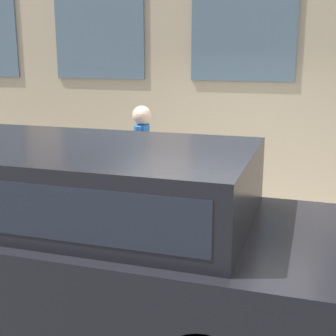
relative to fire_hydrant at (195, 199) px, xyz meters
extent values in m
plane|color=#514F4C|center=(-0.66, -0.31, -0.61)|extent=(80.00, 80.00, 0.00)
cube|color=#9E9B93|center=(0.46, -0.31, -0.52)|extent=(2.24, 60.00, 0.18)
cube|color=#4C6070|center=(1.56, -0.31, 2.23)|extent=(0.03, 1.58, 1.57)
cube|color=#4C6070|center=(1.56, 2.05, 2.23)|extent=(0.03, 1.58, 1.57)
cylinder|color=gold|center=(0.00, 0.00, -0.41)|extent=(0.35, 0.35, 0.04)
cylinder|color=gold|center=(0.00, 0.00, -0.08)|extent=(0.26, 0.26, 0.70)
sphere|color=#A4891E|center=(0.00, 0.00, 0.27)|extent=(0.27, 0.27, 0.27)
cylinder|color=black|center=(0.00, 0.00, 0.35)|extent=(0.09, 0.09, 0.11)
cylinder|color=gold|center=(0.00, -0.18, 0.01)|extent=(0.09, 0.10, 0.09)
cylinder|color=gold|center=(0.00, 0.18, 0.01)|extent=(0.09, 0.10, 0.09)
cylinder|color=#726651|center=(0.10, 0.79, -0.04)|extent=(0.11, 0.11, 0.77)
cylinder|color=#726651|center=(0.26, 0.79, -0.04)|extent=(0.11, 0.11, 0.77)
cube|color=#1E59A5|center=(0.18, 0.79, 0.63)|extent=(0.21, 0.14, 0.58)
cylinder|color=#1E59A5|center=(0.03, 0.79, 0.65)|extent=(0.09, 0.09, 0.55)
cylinder|color=#1E59A5|center=(0.33, 0.79, 0.65)|extent=(0.09, 0.09, 0.55)
sphere|color=beige|center=(0.18, 0.79, 1.05)|extent=(0.26, 0.26, 0.26)
cylinder|color=black|center=(-1.22, -0.86, -0.25)|extent=(0.24, 0.70, 0.70)
cube|color=black|center=(-2.09, 0.72, 0.10)|extent=(1.97, 5.09, 0.70)
cube|color=black|center=(-2.09, 0.59, 0.76)|extent=(1.73, 3.16, 0.63)
cube|color=#1E232D|center=(-2.09, 0.59, 0.76)|extent=(1.74, 2.91, 0.40)
camera|label=1|loc=(-5.68, -1.43, 1.85)|focal=50.00mm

